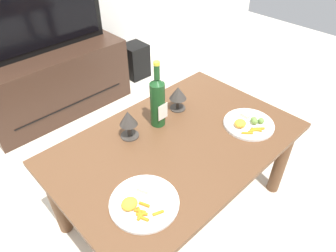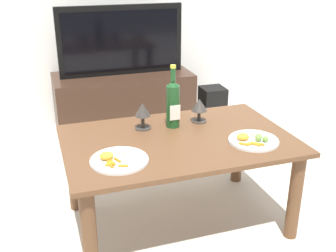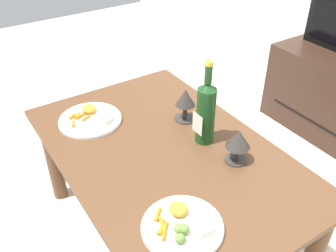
{
  "view_description": "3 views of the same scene",
  "coord_description": "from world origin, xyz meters",
  "px_view_note": "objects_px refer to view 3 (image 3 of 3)",
  "views": [
    {
      "loc": [
        -0.79,
        -0.75,
        1.49
      ],
      "look_at": [
        -0.04,
        0.03,
        0.61
      ],
      "focal_mm": 32.48,
      "sensor_mm": 36.0,
      "label": 1
    },
    {
      "loc": [
        -0.68,
        -1.87,
        1.4
      ],
      "look_at": [
        -0.04,
        0.04,
        0.57
      ],
      "focal_mm": 44.43,
      "sensor_mm": 36.0,
      "label": 2
    },
    {
      "loc": [
        0.97,
        -0.62,
        1.44
      ],
      "look_at": [
        -0.03,
        0.03,
        0.6
      ],
      "focal_mm": 40.34,
      "sensor_mm": 36.0,
      "label": 3
    }
  ],
  "objects_px": {
    "goblet_left": "(185,100)",
    "dinner_plate_right": "(182,226)",
    "goblet_right": "(238,141)",
    "wine_bottle": "(206,111)",
    "dinner_plate_left": "(90,119)",
    "dining_table": "(166,168)"
  },
  "relations": [
    {
      "from": "goblet_left",
      "to": "dinner_plate_left",
      "type": "distance_m",
      "value": 0.42
    },
    {
      "from": "goblet_left",
      "to": "dinner_plate_left",
      "type": "relative_size",
      "value": 0.54
    },
    {
      "from": "dinner_plate_left",
      "to": "dining_table",
      "type": "bearing_deg",
      "value": 24.87
    },
    {
      "from": "dining_table",
      "to": "goblet_left",
      "type": "bearing_deg",
      "value": 126.46
    },
    {
      "from": "goblet_left",
      "to": "goblet_right",
      "type": "xyz_separation_m",
      "value": [
        0.33,
        -0.0,
        -0.01
      ]
    },
    {
      "from": "dining_table",
      "to": "wine_bottle",
      "type": "relative_size",
      "value": 3.4
    },
    {
      "from": "goblet_right",
      "to": "wine_bottle",
      "type": "bearing_deg",
      "value": -172.04
    },
    {
      "from": "goblet_right",
      "to": "dinner_plate_left",
      "type": "relative_size",
      "value": 0.5
    },
    {
      "from": "goblet_right",
      "to": "dinner_plate_right",
      "type": "xyz_separation_m",
      "value": [
        0.15,
        -0.35,
        -0.08
      ]
    },
    {
      "from": "wine_bottle",
      "to": "goblet_right",
      "type": "relative_size",
      "value": 2.57
    },
    {
      "from": "wine_bottle",
      "to": "dinner_plate_right",
      "type": "xyz_separation_m",
      "value": [
        0.32,
        -0.33,
        -0.13
      ]
    },
    {
      "from": "goblet_left",
      "to": "dinner_plate_right",
      "type": "bearing_deg",
      "value": -36.04
    },
    {
      "from": "dining_table",
      "to": "wine_bottle",
      "type": "bearing_deg",
      "value": 80.81
    },
    {
      "from": "goblet_right",
      "to": "dinner_plate_left",
      "type": "xyz_separation_m",
      "value": [
        -0.55,
        -0.35,
        -0.08
      ]
    },
    {
      "from": "wine_bottle",
      "to": "dinner_plate_right",
      "type": "distance_m",
      "value": 0.48
    },
    {
      "from": "dinner_plate_left",
      "to": "dinner_plate_right",
      "type": "bearing_deg",
      "value": -0.17
    },
    {
      "from": "dinner_plate_right",
      "to": "goblet_left",
      "type": "bearing_deg",
      "value": 143.96
    },
    {
      "from": "wine_bottle",
      "to": "goblet_left",
      "type": "distance_m",
      "value": 0.17
    },
    {
      "from": "dinner_plate_right",
      "to": "goblet_right",
      "type": "bearing_deg",
      "value": 113.53
    },
    {
      "from": "goblet_left",
      "to": "dinner_plate_right",
      "type": "distance_m",
      "value": 0.61
    },
    {
      "from": "dinner_plate_right",
      "to": "dinner_plate_left",
      "type": "bearing_deg",
      "value": 179.83
    },
    {
      "from": "goblet_right",
      "to": "dinner_plate_right",
      "type": "distance_m",
      "value": 0.4
    }
  ]
}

